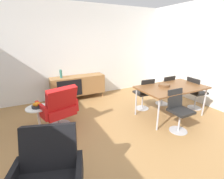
% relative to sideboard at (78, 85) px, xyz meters
% --- Properties ---
extents(ground_plane, '(8.32, 8.32, 0.00)m').
position_rel_sideboard_xyz_m(ground_plane, '(-0.08, -2.30, -0.44)').
color(ground_plane, '#9E7242').
extents(wall_back, '(6.80, 0.12, 2.80)m').
position_rel_sideboard_xyz_m(wall_back, '(-0.08, 0.30, 0.96)').
color(wall_back, silver).
rests_on(wall_back, ground_plane).
extents(wall_right, '(0.12, 5.60, 2.80)m').
position_rel_sideboard_xyz_m(wall_right, '(3.12, -2.30, 0.96)').
color(wall_right, silver).
rests_on(wall_right, ground_plane).
extents(sideboard, '(1.60, 0.45, 0.72)m').
position_rel_sideboard_xyz_m(sideboard, '(0.00, 0.00, 0.00)').
color(sideboard, olive).
rests_on(sideboard, ground_plane).
extents(vase_cobalt, '(0.07, 0.07, 0.24)m').
position_rel_sideboard_xyz_m(vase_cobalt, '(-0.47, 0.00, 0.40)').
color(vase_cobalt, '#337266').
rests_on(vase_cobalt, sideboard).
extents(dining_table, '(1.60, 0.90, 0.74)m').
position_rel_sideboard_xyz_m(dining_table, '(1.67, -2.11, 0.26)').
color(dining_table, brown).
rests_on(dining_table, ground_plane).
extents(wooden_bowl_on_table, '(0.26, 0.26, 0.06)m').
position_rel_sideboard_xyz_m(wooden_bowl_on_table, '(1.52, -2.02, 0.33)').
color(wooden_bowl_on_table, brown).
rests_on(wooden_bowl_on_table, dining_table).
extents(dining_chair_back_right, '(0.41, 0.43, 0.86)m').
position_rel_sideboard_xyz_m(dining_chair_back_right, '(2.02, -1.55, 0.03)').
color(dining_chair_back_right, black).
rests_on(dining_chair_back_right, ground_plane).
extents(dining_chair_far_end, '(0.45, 0.43, 0.86)m').
position_rel_sideboard_xyz_m(dining_chair_far_end, '(2.56, -2.11, 0.03)').
color(dining_chair_far_end, black).
rests_on(dining_chair_far_end, ground_plane).
extents(dining_chair_back_left, '(0.42, 0.44, 0.86)m').
position_rel_sideboard_xyz_m(dining_chair_back_left, '(1.32, -1.55, 0.03)').
color(dining_chair_back_left, black).
rests_on(dining_chair_back_left, ground_plane).
extents(dining_chair_front_left, '(0.40, 0.43, 0.86)m').
position_rel_sideboard_xyz_m(dining_chair_front_left, '(1.32, -2.67, 0.03)').
color(dining_chair_front_left, black).
rests_on(dining_chair_front_left, ground_plane).
extents(lounge_chair_red, '(0.83, 0.79, 0.95)m').
position_rel_sideboard_xyz_m(lounge_chair_red, '(-0.82, -1.46, 0.03)').
color(lounge_chair_red, red).
rests_on(lounge_chair_red, ground_plane).
extents(armchair_black_shell, '(0.84, 0.81, 0.95)m').
position_rel_sideboard_xyz_m(armchair_black_shell, '(-1.22, -3.22, 0.03)').
color(armchair_black_shell, black).
rests_on(armchair_black_shell, ground_plane).
extents(side_table_round, '(0.44, 0.44, 0.52)m').
position_rel_sideboard_xyz_m(side_table_round, '(-1.22, -1.42, -0.12)').
color(side_table_round, white).
rests_on(side_table_round, ground_plane).
extents(fruit_bowl, '(0.20, 0.20, 0.11)m').
position_rel_sideboard_xyz_m(fruit_bowl, '(-1.22, -1.42, 0.12)').
color(fruit_bowl, '#262628').
rests_on(fruit_bowl, side_table_round).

